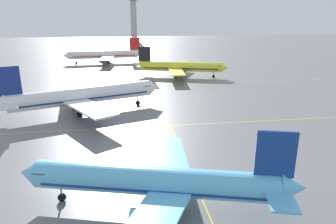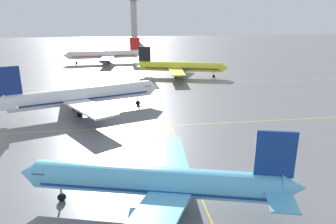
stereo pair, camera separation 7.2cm
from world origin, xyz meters
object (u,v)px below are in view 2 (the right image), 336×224
(airliner_far_left_stand, at_px, (105,55))
(control_tower, at_px, (134,14))
(airliner_front_gate, at_px, (157,182))
(airliner_third_row, at_px, (180,67))
(airliner_second_row, at_px, (82,96))

(airliner_far_left_stand, relative_size, control_tower, 1.01)
(airliner_far_left_stand, xyz_separation_m, control_tower, (19.34, 130.15, 17.95))
(airliner_front_gate, distance_m, airliner_third_row, 85.00)
(airliner_third_row, relative_size, airliner_far_left_stand, 0.93)
(airliner_front_gate, relative_size, airliner_second_row, 0.90)
(airliner_far_left_stand, height_order, control_tower, control_tower)
(airliner_third_row, distance_m, airliner_far_left_stand, 48.45)
(airliner_front_gate, xyz_separation_m, airliner_third_row, (17.85, 83.11, -0.01))
(airliner_front_gate, height_order, control_tower, control_tower)
(airliner_front_gate, relative_size, airliner_third_row, 1.00)
(airliner_front_gate, height_order, airliner_second_row, airliner_second_row)
(airliner_third_row, height_order, control_tower, control_tower)
(airliner_second_row, relative_size, airliner_far_left_stand, 1.04)
(airliner_far_left_stand, bearing_deg, control_tower, 81.55)
(airliner_far_left_stand, bearing_deg, airliner_second_row, -91.30)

